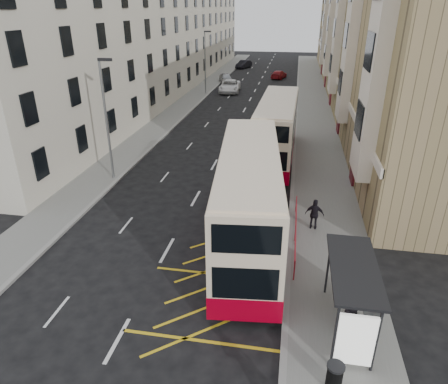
% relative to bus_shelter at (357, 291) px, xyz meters
% --- Properties ---
extents(ground, '(200.00, 200.00, 0.00)m').
position_rel_bus_shelter_xyz_m(ground, '(-8.34, 0.39, -2.14)').
color(ground, black).
rests_on(ground, ground).
extents(pavement_right, '(4.00, 120.00, 0.15)m').
position_rel_bus_shelter_xyz_m(pavement_right, '(-0.34, 30.39, -2.06)').
color(pavement_right, slate).
rests_on(pavement_right, ground).
extents(pavement_left, '(3.00, 120.00, 0.15)m').
position_rel_bus_shelter_xyz_m(pavement_left, '(-15.84, 30.39, -2.06)').
color(pavement_left, slate).
rests_on(pavement_left, ground).
extents(kerb_right, '(0.25, 120.00, 0.15)m').
position_rel_bus_shelter_xyz_m(kerb_right, '(-2.34, 30.39, -2.06)').
color(kerb_right, gray).
rests_on(kerb_right, ground).
extents(kerb_left, '(0.25, 120.00, 0.15)m').
position_rel_bus_shelter_xyz_m(kerb_left, '(-14.34, 30.39, -2.06)').
color(kerb_left, gray).
rests_on(kerb_left, ground).
extents(road_markings, '(10.00, 110.00, 0.01)m').
position_rel_bus_shelter_xyz_m(road_markings, '(-8.34, 45.39, -2.13)').
color(road_markings, silver).
rests_on(road_markings, ground).
extents(terrace_right, '(10.75, 79.00, 15.25)m').
position_rel_bus_shelter_xyz_m(terrace_right, '(6.54, 45.77, 5.38)').
color(terrace_right, '#9D855B').
rests_on(terrace_right, ground).
extents(terrace_left, '(9.18, 79.00, 13.25)m').
position_rel_bus_shelter_xyz_m(terrace_left, '(-21.77, 45.89, 4.38)').
color(terrace_left, beige).
rests_on(terrace_left, ground).
extents(bus_shelter, '(1.65, 4.25, 2.70)m').
position_rel_bus_shelter_xyz_m(bus_shelter, '(0.00, 0.00, 0.00)').
color(bus_shelter, black).
rests_on(bus_shelter, pavement_right).
extents(guard_railing, '(0.06, 6.56, 1.01)m').
position_rel_bus_shelter_xyz_m(guard_railing, '(-2.09, 6.14, -1.28)').
color(guard_railing, '#A91C29').
rests_on(guard_railing, pavement_right).
extents(street_lamp_near, '(0.93, 0.18, 8.00)m').
position_rel_bus_shelter_xyz_m(street_lamp_near, '(-14.69, 12.39, 2.50)').
color(street_lamp_near, slate).
rests_on(street_lamp_near, pavement_left).
extents(street_lamp_far, '(0.93, 0.18, 8.00)m').
position_rel_bus_shelter_xyz_m(street_lamp_far, '(-14.69, 42.39, 2.50)').
color(street_lamp_far, slate).
rests_on(street_lamp_far, pavement_left).
extents(double_decker_front, '(4.06, 12.50, 4.90)m').
position_rel_bus_shelter_xyz_m(double_decker_front, '(-4.50, 5.83, 0.36)').
color(double_decker_front, beige).
rests_on(double_decker_front, ground).
extents(double_decker_rear, '(2.95, 11.86, 4.71)m').
position_rel_bus_shelter_xyz_m(double_decker_rear, '(-3.82, 18.44, 0.26)').
color(double_decker_rear, beige).
rests_on(double_decker_rear, ground).
extents(litter_bin, '(0.57, 0.57, 0.94)m').
position_rel_bus_shelter_xyz_m(litter_bin, '(-0.77, -2.39, -1.50)').
color(litter_bin, black).
rests_on(litter_bin, pavement_right).
extents(pedestrian_mid, '(0.97, 0.80, 1.86)m').
position_rel_bus_shelter_xyz_m(pedestrian_mid, '(0.05, 0.36, -1.06)').
color(pedestrian_mid, black).
rests_on(pedestrian_mid, pavement_right).
extents(pedestrian_far, '(1.05, 0.57, 1.71)m').
position_rel_bus_shelter_xyz_m(pedestrian_far, '(-1.13, 7.61, -1.13)').
color(pedestrian_far, black).
rests_on(pedestrian_far, pavement_right).
extents(white_van, '(3.07, 6.00, 1.62)m').
position_rel_bus_shelter_xyz_m(white_van, '(-11.74, 44.63, -1.33)').
color(white_van, white).
rests_on(white_van, ground).
extents(car_silver, '(3.05, 4.62, 1.46)m').
position_rel_bus_shelter_xyz_m(car_silver, '(-13.54, 51.80, -1.41)').
color(car_silver, '#A7AAAF').
rests_on(car_silver, ground).
extents(car_dark, '(2.90, 4.77, 1.49)m').
position_rel_bus_shelter_xyz_m(car_dark, '(-12.89, 68.51, -1.39)').
color(car_dark, black).
rests_on(car_dark, ground).
extents(car_red, '(2.79, 4.77, 1.30)m').
position_rel_bus_shelter_xyz_m(car_red, '(-5.56, 57.41, -1.49)').
color(car_red, maroon).
rests_on(car_red, ground).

